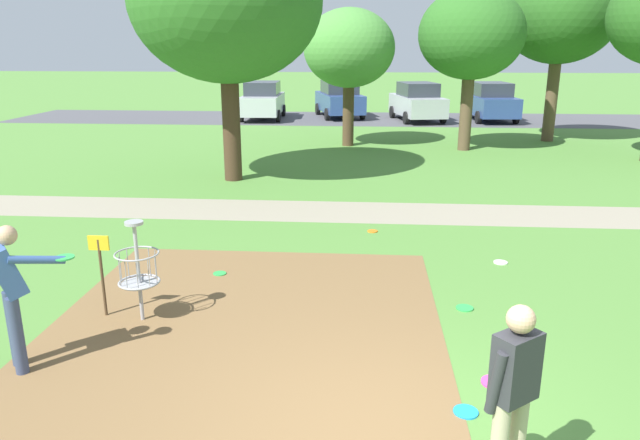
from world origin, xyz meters
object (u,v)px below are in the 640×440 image
Objects in this scene: tree_near_left at (349,49)px; frisbee_far_right at (220,274)px; player_waiting_left at (11,289)px; parked_car_center_left at (339,99)px; frisbee_mid_grass at (466,412)px; parked_car_center_right at (417,102)px; frisbee_by_tee at (373,231)px; parked_car_rightmost at (490,102)px; frisbee_near_basket at (465,308)px; tree_mid_right at (226,0)px; disc_golf_basket at (134,267)px; tree_near_right at (560,15)px; tree_mid_left at (471,35)px; frisbee_scattered_a at (501,262)px; player_foreground_watching at (513,393)px; parked_car_leftmost at (263,100)px.

frisbee_far_right is at bearing -97.37° from tree_near_left.
parked_car_center_left is at bearing 84.26° from player_waiting_left.
frisbee_mid_grass is 0.06× the size of parked_car_center_right.
parked_car_rightmost is (5.92, 18.75, 0.91)m from frisbee_by_tee.
parked_car_center_right is (1.08, 21.92, 0.91)m from frisbee_near_basket.
tree_mid_right is 1.52× the size of parked_car_center_right.
player_waiting_left is at bearing -101.43° from tree_near_left.
frisbee_mid_grass and frisbee_far_right have the same top height.
disc_golf_basket is 5.50× the size of frisbee_mid_grass.
tree_mid_right is at bearing -144.01° from tree_near_right.
parked_car_center_left is at bearing 95.38° from frisbee_mid_grass.
frisbee_far_right is at bearing -103.05° from parked_car_center_right.
tree_near_right is at bearing 33.17° from tree_mid_left.
disc_golf_basket is at bearing -99.21° from tree_near_left.
frisbee_far_right is 13.60m from tree_near_left.
frisbee_by_tee is 0.05× the size of parked_car_rightmost.
tree_near_right is 8.49m from parked_car_center_right.
frisbee_by_tee is at bearing -85.53° from parked_car_center_left.
parked_car_rightmost is (3.75, 20.36, 0.91)m from frisbee_scattered_a.
frisbee_far_right is (-3.50, 4.69, -0.96)m from player_foreground_watching.
disc_golf_basket is 6.01m from frisbee_scattered_a.
disc_golf_basket is 4.54m from frisbee_mid_grass.
frisbee_mid_grass is 0.04× the size of tree_mid_right.
frisbee_near_basket is 23.35m from parked_car_center_left.
frisbee_near_basket is at bearing -98.71° from tree_mid_left.
parked_car_leftmost is at bearing 152.83° from tree_near_right.
frisbee_by_tee is at bearing 98.32° from frisbee_mid_grass.
parked_car_center_left is at bearing 94.54° from tree_near_left.
player_waiting_left is at bearing -112.36° from parked_car_rightmost.
tree_mid_right is (-5.05, 8.03, 4.67)m from frisbee_near_basket.
player_waiting_left is 0.40× the size of parked_car_leftmost.
frisbee_far_right is 0.05× the size of parked_car_center_right.
parked_car_center_right is (-4.55, 6.14, -3.71)m from tree_near_right.
frisbee_far_right is 8.51m from tree_mid_right.
parked_car_rightmost is (9.99, 24.28, -0.06)m from player_waiting_left.
player_waiting_left reaches higher than frisbee_by_tee.
tree_mid_left is 12.56m from parked_car_leftmost.
parked_car_rightmost is at bearing 98.46° from tree_near_right.
disc_golf_basket is 23.89m from parked_car_center_left.
parked_car_leftmost is (-2.83, 21.02, 0.91)m from frisbee_far_right.
frisbee_far_right is at bearing 126.74° from player_foreground_watching.
parked_car_rightmost is (4.92, 25.92, -0.05)m from player_foreground_watching.
frisbee_by_tee is 19.73m from parked_car_center_left.
frisbee_far_right is 0.05× the size of parked_car_leftmost.
frisbee_by_tee is 19.68m from parked_car_rightmost.
parked_car_center_left is (3.79, 1.11, 0.00)m from parked_car_leftmost.
frisbee_mid_grass and frisbee_scattered_a have the same top height.
parked_car_leftmost reaches higher than frisbee_by_tee.
player_foreground_watching is at bearing -82.08° from frisbee_by_tee.
parked_car_center_right is at bearing 76.21° from disc_golf_basket.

